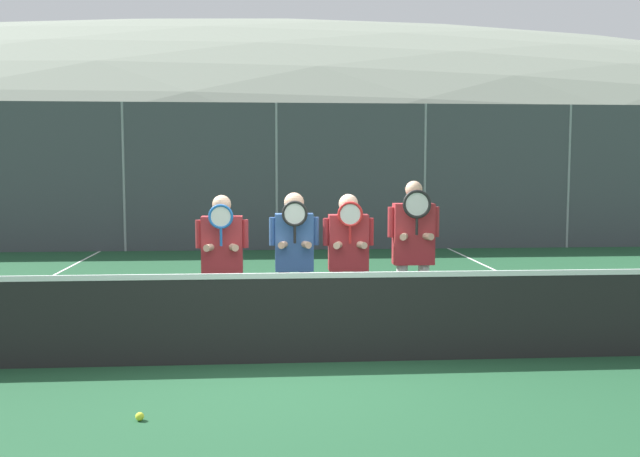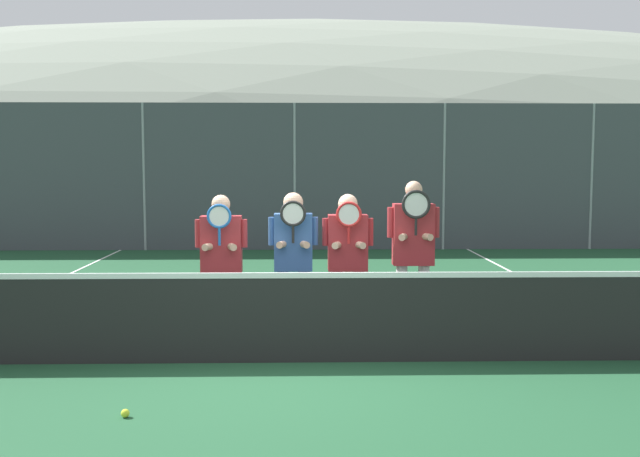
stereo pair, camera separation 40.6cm
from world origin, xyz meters
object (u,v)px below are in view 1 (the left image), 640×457
(player_rightmost, at_px, (413,247))
(player_leftmost, at_px, (222,257))
(tennis_ball_on_court, at_px, (140,416))
(player_center_left, at_px, (294,253))
(player_center_right, at_px, (348,253))
(car_center, at_px, (387,205))
(car_far_left, at_px, (9,206))
(car_left_of_center, at_px, (196,204))

(player_rightmost, bearing_deg, player_leftmost, -178.35)
(player_leftmost, bearing_deg, tennis_ball_on_court, -102.17)
(player_center_left, height_order, player_center_right, player_center_left)
(player_leftmost, height_order, player_center_left, player_center_left)
(player_leftmost, xyz_separation_m, car_center, (3.89, 12.08, -0.12))
(player_center_right, relative_size, car_far_left, 0.41)
(player_leftmost, height_order, tennis_ball_on_court, player_leftmost)
(player_center_right, distance_m, car_center, 12.21)
(player_center_right, xyz_separation_m, tennis_ball_on_court, (-1.94, -2.49, -0.98))
(player_rightmost, height_order, car_far_left, player_rightmost)
(car_center, height_order, tennis_ball_on_court, car_center)
(player_center_right, xyz_separation_m, car_center, (2.47, 11.96, -0.13))
(car_left_of_center, distance_m, car_center, 5.42)
(car_far_left, bearing_deg, player_rightmost, -54.24)
(car_left_of_center, bearing_deg, player_center_right, -76.52)
(car_far_left, height_order, car_left_of_center, car_left_of_center)
(player_rightmost, distance_m, car_center, 12.14)
(player_center_right, distance_m, car_left_of_center, 12.63)
(player_rightmost, height_order, tennis_ball_on_court, player_rightmost)
(player_rightmost, bearing_deg, car_left_of_center, 106.63)
(player_rightmost, xyz_separation_m, car_far_left, (-8.79, 12.20, -0.19))
(player_rightmost, relative_size, car_left_of_center, 0.43)
(tennis_ball_on_court, bearing_deg, car_center, 73.04)
(player_leftmost, xyz_separation_m, car_left_of_center, (-1.52, 12.40, -0.08))
(player_rightmost, xyz_separation_m, car_center, (1.73, 12.02, -0.20))
(car_far_left, bearing_deg, player_leftmost, -61.65)
(player_leftmost, bearing_deg, car_left_of_center, 96.97)
(car_center, bearing_deg, car_left_of_center, 176.58)
(player_leftmost, height_order, car_center, car_center)
(car_center, bearing_deg, player_center_left, -104.43)
(player_center_left, xyz_separation_m, player_rightmost, (1.36, -0.02, 0.06))
(tennis_ball_on_court, bearing_deg, player_rightmost, 42.21)
(car_far_left, relative_size, car_center, 0.87)
(tennis_ball_on_court, bearing_deg, player_center_right, 52.12)
(player_rightmost, distance_m, tennis_ball_on_court, 3.77)
(player_center_left, xyz_separation_m, car_left_of_center, (-2.32, 12.32, -0.11))
(tennis_ball_on_court, bearing_deg, car_far_left, 112.65)
(player_leftmost, xyz_separation_m, player_rightmost, (2.17, 0.06, 0.08))
(player_rightmost, relative_size, car_center, 0.39)
(player_center_right, bearing_deg, player_center_left, -175.92)
(player_leftmost, relative_size, player_rightmost, 0.92)
(player_leftmost, distance_m, player_center_left, 0.81)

